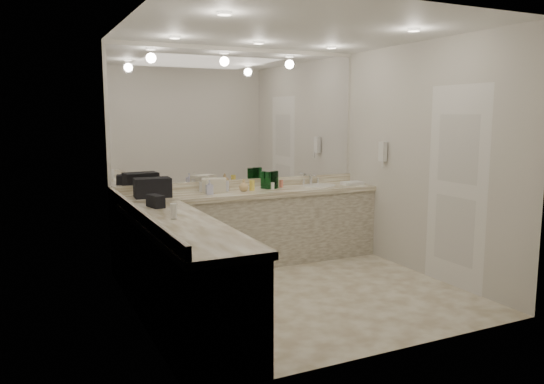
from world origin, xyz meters
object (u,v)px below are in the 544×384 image
soap_bottle_c (244,185)px  wall_phone (383,151)px  soap_bottle_b (209,187)px  sink (319,186)px  hand_towel (352,183)px  soap_bottle_a (208,184)px  black_toiletry_bag (152,187)px  cream_cosmetic_case (214,185)px

soap_bottle_c → wall_phone: bearing=-15.9°
soap_bottle_b → sink: bearing=3.7°
wall_phone → hand_towel: (-0.16, 0.40, -0.43)m
soap_bottle_a → soap_bottle_b: bearing=-100.4°
wall_phone → soap_bottle_b: bearing=169.2°
black_toiletry_bag → soap_bottle_c: 1.08m
wall_phone → soap_bottle_c: (-1.65, 0.47, -0.38)m
sink → black_toiletry_bag: bearing=-179.7°
wall_phone → soap_bottle_a: bearing=165.3°
cream_cosmetic_case → hand_towel: (1.82, -0.19, -0.06)m
black_toiletry_bag → soap_bottle_a: bearing=5.0°
wall_phone → hand_towel: size_ratio=0.93×
sink → soap_bottle_c: bearing=-178.4°
sink → cream_cosmetic_case: cream_cosmetic_case is taller
sink → soap_bottle_a: (-1.47, 0.04, 0.10)m
sink → cream_cosmetic_case: size_ratio=1.57×
hand_towel → soap_bottle_b: 1.94m
sink → soap_bottle_a: size_ratio=2.29×
hand_towel → soap_bottle_a: 1.92m
sink → wall_phone: size_ratio=1.83×
hand_towel → soap_bottle_c: 1.49m
soap_bottle_b → soap_bottle_c: size_ratio=1.12×
wall_phone → hand_towel: 0.61m
soap_bottle_b → soap_bottle_c: bearing=8.7°
sink → soap_bottle_c: (-1.05, -0.03, 0.08)m
sink → hand_towel: hand_towel is taller
cream_cosmetic_case → soap_bottle_b: size_ratio=1.71×
soap_bottle_b → hand_towel: bearing=0.0°
sink → cream_cosmetic_case: (-1.38, 0.09, 0.09)m
cream_cosmetic_case → soap_bottle_a: size_ratio=1.46×
sink → black_toiletry_bag: black_toiletry_bag is taller
sink → hand_towel: 0.45m
soap_bottle_a → soap_bottle_c: 0.43m
sink → soap_bottle_b: 1.50m
sink → soap_bottle_c: size_ratio=3.02×
hand_towel → soap_bottle_c: bearing=177.4°
soap_bottle_a → hand_towel: bearing=-4.2°
hand_towel → soap_bottle_a: bearing=175.8°
cream_cosmetic_case → soap_bottle_c: (0.33, -0.12, -0.01)m
soap_bottle_b → soap_bottle_a: bearing=79.6°
wall_phone → black_toiletry_bag: bearing=169.9°
black_toiletry_bag → cream_cosmetic_case: size_ratio=1.39×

